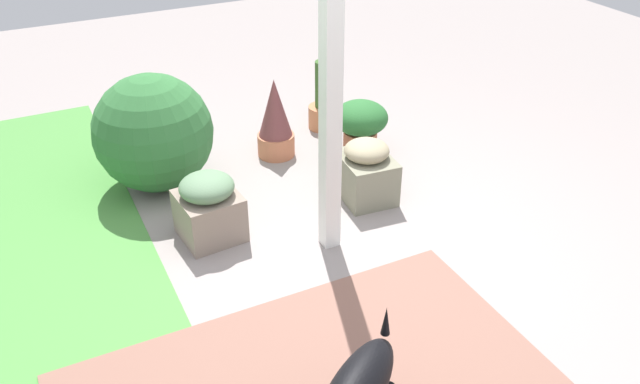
% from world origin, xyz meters
% --- Properties ---
extents(ground_plane, '(12.00, 12.00, 0.00)m').
position_xyz_m(ground_plane, '(0.00, 0.00, 0.00)').
color(ground_plane, gray).
extents(porch_pillar, '(0.11, 0.11, 2.40)m').
position_xyz_m(porch_pillar, '(0.22, -0.05, 1.20)').
color(porch_pillar, white).
rests_on(porch_pillar, ground).
extents(stone_planter_nearest, '(0.46, 0.38, 0.46)m').
position_xyz_m(stone_planter_nearest, '(0.62, -0.54, 0.21)').
color(stone_planter_nearest, gray).
rests_on(stone_planter_nearest, ground).
extents(stone_planter_mid, '(0.41, 0.41, 0.46)m').
position_xyz_m(stone_planter_mid, '(0.65, 0.62, 0.23)').
color(stone_planter_mid, gray).
rests_on(stone_planter_mid, ground).
extents(round_shrub, '(0.87, 0.87, 0.87)m').
position_xyz_m(round_shrub, '(1.46, 0.76, 0.43)').
color(round_shrub, '#316D36').
rests_on(round_shrub, ground).
extents(terracotta_pot_tall, '(0.26, 0.26, 0.61)m').
position_xyz_m(terracotta_pot_tall, '(1.80, -0.79, 0.22)').
color(terracotta_pot_tall, '#BC754C').
rests_on(terracotta_pot_tall, ground).
extents(terracotta_pot_spiky, '(0.30, 0.30, 0.65)m').
position_xyz_m(terracotta_pot_spiky, '(1.51, -0.22, 0.31)').
color(terracotta_pot_spiky, '#C4714F').
rests_on(terracotta_pot_spiky, ground).
extents(terracotta_pot_broad, '(0.43, 0.43, 0.49)m').
position_xyz_m(terracotta_pot_broad, '(1.15, -0.79, 0.30)').
color(terracotta_pot_broad, '#A05A3E').
rests_on(terracotta_pot_broad, ground).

